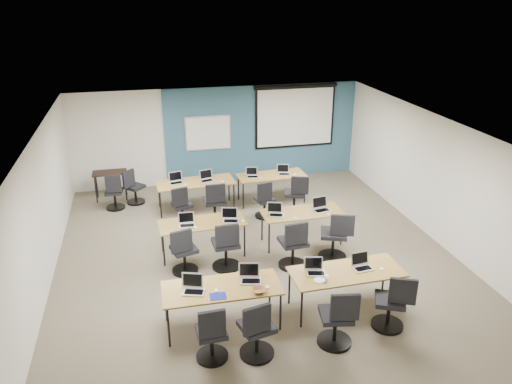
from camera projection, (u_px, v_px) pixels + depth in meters
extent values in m
cube|color=#6B6354|center=(256.00, 255.00, 10.39)|extent=(8.00, 9.00, 0.02)
cube|color=white|center=(256.00, 129.00, 9.36)|extent=(8.00, 9.00, 0.02)
cube|color=beige|center=(218.00, 135.00, 13.93)|extent=(8.00, 0.04, 2.70)
cube|color=beige|center=(345.00, 340.00, 5.82)|extent=(8.00, 0.04, 2.70)
cube|color=beige|center=(41.00, 215.00, 9.02)|extent=(0.04, 9.00, 2.70)
cube|color=beige|center=(436.00, 179.00, 10.73)|extent=(0.04, 9.00, 2.70)
cube|color=#3D5977|center=(262.00, 133.00, 14.17)|extent=(5.50, 0.04, 2.70)
cube|color=silver|center=(208.00, 133.00, 13.76)|extent=(1.28, 0.02, 0.98)
cube|color=white|center=(208.00, 133.00, 13.75)|extent=(1.20, 0.02, 0.90)
cube|color=black|center=(295.00, 116.00, 14.15)|extent=(2.32, 0.03, 1.82)
cube|color=white|center=(295.00, 117.00, 14.15)|extent=(2.20, 0.02, 1.62)
cylinder|color=black|center=(296.00, 86.00, 13.82)|extent=(2.40, 0.10, 0.10)
cube|color=#9A552D|center=(222.00, 288.00, 7.97)|extent=(1.90, 0.79, 0.03)
cylinder|color=black|center=(169.00, 328.00, 7.61)|extent=(0.04, 0.04, 0.70)
cylinder|color=black|center=(280.00, 312.00, 8.00)|extent=(0.04, 0.04, 0.70)
cylinder|color=black|center=(166.00, 303.00, 8.22)|extent=(0.04, 0.04, 0.70)
cylinder|color=black|center=(270.00, 289.00, 8.60)|extent=(0.04, 0.04, 0.70)
cube|color=brown|center=(347.00, 272.00, 8.42)|extent=(1.92, 0.80, 0.03)
cylinder|color=black|center=(302.00, 309.00, 8.06)|extent=(0.04, 0.04, 0.70)
cylinder|color=black|center=(402.00, 294.00, 8.45)|extent=(0.04, 0.04, 0.70)
cylinder|color=black|center=(289.00, 286.00, 8.67)|extent=(0.04, 0.04, 0.70)
cylinder|color=black|center=(384.00, 274.00, 9.06)|extent=(0.04, 0.04, 0.70)
cube|color=brown|center=(202.00, 223.00, 10.18)|extent=(1.76, 0.73, 0.03)
cylinder|color=black|center=(164.00, 250.00, 9.87)|extent=(0.04, 0.04, 0.70)
cylinder|color=black|center=(245.00, 241.00, 10.22)|extent=(0.04, 0.04, 0.70)
cylinder|color=black|center=(162.00, 236.00, 10.42)|extent=(0.04, 0.04, 0.70)
cylinder|color=black|center=(239.00, 228.00, 10.77)|extent=(0.04, 0.04, 0.70)
cube|color=brown|center=(302.00, 212.00, 10.65)|extent=(1.73, 0.72, 0.03)
cylinder|color=black|center=(269.00, 238.00, 10.35)|extent=(0.04, 0.04, 0.70)
cylinder|color=black|center=(342.00, 230.00, 10.69)|extent=(0.04, 0.04, 0.70)
cylinder|color=black|center=(262.00, 226.00, 10.89)|extent=(0.04, 0.04, 0.70)
cylinder|color=black|center=(331.00, 218.00, 11.24)|extent=(0.04, 0.04, 0.70)
cube|color=brown|center=(195.00, 182.00, 12.31)|extent=(1.91, 0.80, 0.03)
cylinder|color=black|center=(161.00, 205.00, 11.95)|extent=(0.04, 0.04, 0.70)
cylinder|color=black|center=(234.00, 198.00, 12.33)|extent=(0.04, 0.04, 0.70)
cylinder|color=black|center=(159.00, 194.00, 12.56)|extent=(0.04, 0.04, 0.70)
cylinder|color=black|center=(229.00, 188.00, 12.94)|extent=(0.04, 0.04, 0.70)
cube|color=#966327|center=(272.00, 175.00, 12.77)|extent=(1.74, 0.72, 0.03)
cylinder|color=black|center=(243.00, 196.00, 12.46)|extent=(0.04, 0.04, 0.70)
cylinder|color=black|center=(305.00, 190.00, 12.81)|extent=(0.04, 0.04, 0.70)
cylinder|color=black|center=(238.00, 187.00, 13.00)|extent=(0.04, 0.04, 0.70)
cylinder|color=black|center=(298.00, 182.00, 13.35)|extent=(0.04, 0.04, 0.70)
cube|color=#B3B3C0|center=(194.00, 292.00, 7.82)|extent=(0.34, 0.25, 0.02)
cube|color=black|center=(194.00, 292.00, 7.80)|extent=(0.29, 0.14, 0.00)
cube|color=#B3B3C0|center=(192.00, 280.00, 7.89)|extent=(0.34, 0.06, 0.23)
cube|color=black|center=(192.00, 281.00, 7.89)|extent=(0.30, 0.04, 0.19)
ellipsoid|color=white|center=(216.00, 290.00, 7.86)|extent=(0.08, 0.11, 0.04)
cylinder|color=black|center=(212.00, 356.00, 7.51)|extent=(0.49, 0.49, 0.05)
cylinder|color=black|center=(212.00, 346.00, 7.43)|extent=(0.06, 0.06, 0.43)
cube|color=black|center=(211.00, 332.00, 7.34)|extent=(0.43, 0.43, 0.08)
cube|color=black|center=(212.00, 324.00, 7.05)|extent=(0.39, 0.06, 0.44)
cube|color=#B2B2B4|center=(251.00, 281.00, 8.11)|extent=(0.34, 0.25, 0.02)
cube|color=black|center=(251.00, 281.00, 8.09)|extent=(0.29, 0.14, 0.00)
cube|color=#B2B2B4|center=(249.00, 270.00, 8.19)|extent=(0.34, 0.06, 0.24)
cube|color=black|center=(249.00, 270.00, 8.18)|extent=(0.30, 0.04, 0.19)
ellipsoid|color=white|center=(268.00, 287.00, 7.95)|extent=(0.09, 0.11, 0.03)
cylinder|color=black|center=(257.00, 353.00, 7.57)|extent=(0.53, 0.53, 0.05)
cylinder|color=black|center=(257.00, 341.00, 7.49)|extent=(0.06, 0.06, 0.47)
cube|color=black|center=(257.00, 326.00, 7.39)|extent=(0.47, 0.47, 0.08)
cube|color=black|center=(257.00, 320.00, 7.08)|extent=(0.43, 0.06, 0.44)
cube|color=#B7B7B7|center=(316.00, 273.00, 8.33)|extent=(0.32, 0.23, 0.02)
cube|color=black|center=(316.00, 273.00, 8.31)|extent=(0.27, 0.13, 0.00)
cube|color=#B7B7B7|center=(314.00, 263.00, 8.40)|extent=(0.32, 0.06, 0.22)
cube|color=black|center=(314.00, 263.00, 8.39)|extent=(0.28, 0.04, 0.18)
ellipsoid|color=white|center=(327.00, 276.00, 8.25)|extent=(0.08, 0.11, 0.03)
cylinder|color=black|center=(334.00, 341.00, 7.82)|extent=(0.54, 0.54, 0.05)
cylinder|color=black|center=(335.00, 330.00, 7.74)|extent=(0.06, 0.06, 0.48)
cube|color=black|center=(336.00, 315.00, 7.63)|extent=(0.48, 0.48, 0.08)
cube|color=black|center=(345.00, 307.00, 7.34)|extent=(0.44, 0.06, 0.44)
cube|color=silver|center=(363.00, 268.00, 8.48)|extent=(0.33, 0.24, 0.02)
cube|color=black|center=(363.00, 268.00, 8.45)|extent=(0.28, 0.14, 0.00)
cube|color=silver|center=(360.00, 258.00, 8.55)|extent=(0.33, 0.06, 0.23)
cube|color=black|center=(360.00, 258.00, 8.54)|extent=(0.29, 0.04, 0.18)
ellipsoid|color=white|center=(382.00, 269.00, 8.46)|extent=(0.08, 0.11, 0.03)
cylinder|color=black|center=(387.00, 325.00, 8.20)|extent=(0.53, 0.53, 0.05)
cylinder|color=black|center=(388.00, 314.00, 8.12)|extent=(0.06, 0.06, 0.47)
cube|color=black|center=(390.00, 300.00, 8.02)|extent=(0.47, 0.47, 0.08)
cube|color=black|center=(403.00, 291.00, 7.76)|extent=(0.43, 0.06, 0.44)
cube|color=silver|center=(187.00, 226.00, 10.01)|extent=(0.32, 0.23, 0.02)
cube|color=black|center=(187.00, 225.00, 9.99)|extent=(0.27, 0.14, 0.00)
cube|color=silver|center=(186.00, 217.00, 10.08)|extent=(0.32, 0.06, 0.22)
cube|color=black|center=(186.00, 218.00, 10.07)|extent=(0.28, 0.04, 0.18)
ellipsoid|color=white|center=(195.00, 227.00, 9.93)|extent=(0.08, 0.11, 0.04)
cylinder|color=black|center=(185.00, 270.00, 9.79)|extent=(0.51, 0.51, 0.05)
cylinder|color=black|center=(185.00, 261.00, 9.71)|extent=(0.06, 0.06, 0.45)
cube|color=black|center=(184.00, 249.00, 9.61)|extent=(0.45, 0.45, 0.08)
cube|color=black|center=(181.00, 241.00, 9.31)|extent=(0.42, 0.06, 0.44)
cube|color=silver|center=(231.00, 221.00, 10.20)|extent=(0.33, 0.24, 0.02)
cube|color=black|center=(231.00, 221.00, 10.18)|extent=(0.28, 0.14, 0.00)
cube|color=silver|center=(230.00, 213.00, 10.27)|extent=(0.33, 0.06, 0.23)
cube|color=black|center=(230.00, 213.00, 10.27)|extent=(0.29, 0.04, 0.19)
ellipsoid|color=white|center=(243.00, 221.00, 10.19)|extent=(0.08, 0.11, 0.04)
cylinder|color=black|center=(226.00, 266.00, 9.94)|extent=(0.56, 0.56, 0.05)
cylinder|color=black|center=(226.00, 256.00, 9.86)|extent=(0.06, 0.06, 0.50)
cube|color=black|center=(226.00, 243.00, 9.75)|extent=(0.50, 0.50, 0.08)
cube|color=black|center=(227.00, 236.00, 9.44)|extent=(0.45, 0.06, 0.44)
cube|color=#B4B4B9|center=(276.00, 215.00, 10.47)|extent=(0.32, 0.23, 0.02)
cube|color=black|center=(276.00, 215.00, 10.45)|extent=(0.27, 0.14, 0.00)
cube|color=#B4B4B9|center=(275.00, 207.00, 10.54)|extent=(0.32, 0.06, 0.22)
cube|color=black|center=(275.00, 208.00, 10.53)|extent=(0.28, 0.04, 0.18)
ellipsoid|color=white|center=(296.00, 218.00, 10.32)|extent=(0.06, 0.09, 0.03)
cylinder|color=black|center=(292.00, 265.00, 9.99)|extent=(0.57, 0.57, 0.05)
cylinder|color=black|center=(293.00, 255.00, 9.90)|extent=(0.06, 0.06, 0.50)
cube|color=black|center=(293.00, 242.00, 9.79)|extent=(0.50, 0.50, 0.08)
cube|color=black|center=(296.00, 234.00, 9.47)|extent=(0.46, 0.06, 0.44)
cube|color=#B0B0B3|center=(322.00, 210.00, 10.69)|extent=(0.36, 0.26, 0.02)
cube|color=black|center=(322.00, 210.00, 10.67)|extent=(0.30, 0.15, 0.00)
cube|color=#B0B0B3|center=(320.00, 202.00, 10.77)|extent=(0.36, 0.07, 0.25)
cube|color=black|center=(320.00, 202.00, 10.76)|extent=(0.31, 0.05, 0.20)
ellipsoid|color=white|center=(328.00, 214.00, 10.51)|extent=(0.07, 0.10, 0.04)
cylinder|color=black|center=(332.00, 256.00, 10.29)|extent=(0.58, 0.58, 0.05)
cylinder|color=black|center=(333.00, 246.00, 10.21)|extent=(0.06, 0.06, 0.51)
cube|color=black|center=(334.00, 234.00, 10.09)|extent=(0.51, 0.51, 0.08)
cube|color=black|center=(342.00, 225.00, 9.81)|extent=(0.47, 0.06, 0.44)
cube|color=silver|center=(176.00, 183.00, 12.20)|extent=(0.34, 0.24, 0.02)
cube|color=black|center=(176.00, 183.00, 12.18)|extent=(0.29, 0.14, 0.00)
cube|color=silver|center=(175.00, 176.00, 12.27)|extent=(0.34, 0.06, 0.23)
cube|color=black|center=(175.00, 176.00, 12.26)|extent=(0.30, 0.04, 0.19)
ellipsoid|color=white|center=(185.00, 184.00, 12.11)|extent=(0.09, 0.12, 0.04)
cylinder|color=black|center=(183.00, 221.00, 11.84)|extent=(0.47, 0.47, 0.05)
cylinder|color=black|center=(182.00, 214.00, 11.77)|extent=(0.06, 0.06, 0.42)
cube|color=black|center=(182.00, 205.00, 11.67)|extent=(0.42, 0.42, 0.08)
cube|color=black|center=(180.00, 197.00, 11.39)|extent=(0.38, 0.06, 0.44)
cube|color=#A5A5B2|center=(207.00, 181.00, 12.35)|extent=(0.33, 0.24, 0.02)
cube|color=black|center=(207.00, 180.00, 12.32)|extent=(0.28, 0.14, 0.00)
cube|color=#A5A5B2|center=(206.00, 174.00, 12.42)|extent=(0.33, 0.06, 0.23)
cube|color=black|center=(206.00, 174.00, 12.41)|extent=(0.29, 0.04, 0.19)
ellipsoid|color=white|center=(222.00, 181.00, 12.29)|extent=(0.08, 0.11, 0.04)
cylinder|color=black|center=(215.00, 220.00, 11.89)|extent=(0.56, 0.56, 0.05)
cylinder|color=black|center=(215.00, 212.00, 11.81)|extent=(0.06, 0.06, 0.49)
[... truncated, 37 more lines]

